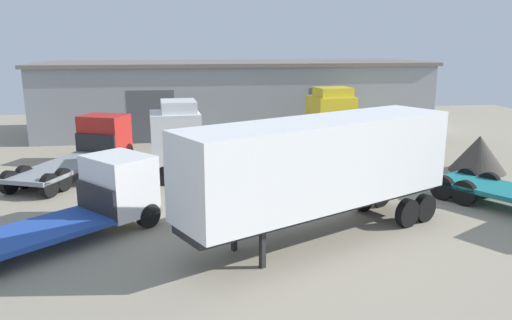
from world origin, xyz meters
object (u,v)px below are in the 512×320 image
(gravel_pile, at_px, (479,154))
(oil_drum, at_px, (374,184))
(container_trailer_green, at_px, (322,165))
(tractor_unit_yellow, at_px, (334,122))
(tractor_unit_white, at_px, (185,142))
(flatbed_truck_white, at_px, (91,199))
(flatbed_truck_red, at_px, (92,144))

(gravel_pile, relative_size, oil_drum, 3.31)
(container_trailer_green, height_order, tractor_unit_yellow, container_trailer_green)
(tractor_unit_white, xyz_separation_m, oil_drum, (8.37, -4.05, -1.42))
(tractor_unit_white, bearing_deg, tractor_unit_yellow, -154.46)
(gravel_pile, distance_m, oil_drum, 7.70)
(flatbed_truck_white, xyz_separation_m, oil_drum, (11.87, 2.97, -0.83))
(tractor_unit_yellow, distance_m, flatbed_truck_white, 17.65)
(tractor_unit_white, xyz_separation_m, flatbed_truck_red, (-4.99, 2.96, -0.55))
(flatbed_truck_red, distance_m, gravel_pile, 20.81)
(container_trailer_green, height_order, oil_drum, container_trailer_green)
(oil_drum, bearing_deg, flatbed_truck_white, -165.94)
(tractor_unit_yellow, xyz_separation_m, gravel_pile, (6.10, -6.11, -0.91))
(flatbed_truck_red, bearing_deg, flatbed_truck_white, -148.33)
(tractor_unit_white, bearing_deg, gravel_pile, 173.16)
(gravel_pile, height_order, oil_drum, gravel_pile)
(tractor_unit_white, xyz_separation_m, container_trailer_green, (4.51, -8.71, 0.79))
(tractor_unit_yellow, xyz_separation_m, flatbed_truck_white, (-12.83, -12.11, -0.61))
(container_trailer_green, distance_m, gravel_pile, 13.47)
(tractor_unit_yellow, relative_size, gravel_pile, 2.29)
(oil_drum, bearing_deg, flatbed_truck_red, 152.34)
(tractor_unit_white, height_order, gravel_pile, tractor_unit_white)
(gravel_pile, bearing_deg, oil_drum, -156.76)
(tractor_unit_yellow, distance_m, oil_drum, 9.30)
(flatbed_truck_red, relative_size, oil_drum, 9.60)
(flatbed_truck_red, xyz_separation_m, gravel_pile, (20.42, -3.97, -0.35))
(flatbed_truck_white, distance_m, oil_drum, 12.26)
(tractor_unit_white, relative_size, flatbed_truck_white, 0.83)
(tractor_unit_yellow, height_order, oil_drum, tractor_unit_yellow)
(container_trailer_green, bearing_deg, gravel_pile, -171.17)
(gravel_pile, xyz_separation_m, oil_drum, (-7.06, -3.03, -0.53))
(tractor_unit_white, bearing_deg, container_trailer_green, 114.31)
(flatbed_truck_white, bearing_deg, container_trailer_green, -52.19)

